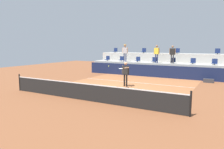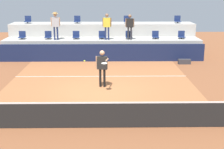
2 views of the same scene
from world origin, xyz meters
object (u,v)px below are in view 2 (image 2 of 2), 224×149
at_px(tennis_player, 102,65).
at_px(spectator_in_grey, 130,25).
at_px(stadium_chair_lower_far_left, 22,36).
at_px(stadium_chair_lower_mid_left, 76,36).
at_px(stadium_chair_lower_right, 156,36).
at_px(stadium_chair_upper_far_right, 178,20).
at_px(stadium_chair_lower_mid_right, 129,36).
at_px(stadium_chair_lower_center, 102,36).
at_px(stadium_chair_lower_left, 48,36).
at_px(stadium_chair_upper_right, 127,20).
at_px(spectator_in_white, 107,24).
at_px(spectator_with_hat, 55,23).
at_px(stadium_chair_lower_far_right, 182,35).
at_px(stadium_chair_upper_far_left, 28,20).
at_px(tennis_ball, 84,61).
at_px(equipment_bag, 184,62).
at_px(stadium_chair_upper_left, 77,20).

xyz_separation_m(tennis_player, spectator_in_grey, (1.70, 6.32, 1.16)).
height_order(stadium_chair_lower_far_left, stadium_chair_lower_mid_left, same).
distance_m(stadium_chair_lower_right, stadium_chair_upper_far_right, 2.69).
bearing_deg(stadium_chair_lower_mid_right, stadium_chair_lower_far_left, 180.00).
bearing_deg(stadium_chair_lower_center, stadium_chair_lower_left, 180.00).
height_order(stadium_chair_upper_right, spectator_in_white, spectator_in_white).
relative_size(stadium_chair_upper_far_right, spectator_with_hat, 0.29).
distance_m(stadium_chair_lower_left, stadium_chair_lower_center, 3.58).
distance_m(stadium_chair_upper_right, spectator_in_grey, 2.19).
distance_m(stadium_chair_lower_mid_right, stadium_chair_lower_far_right, 3.51).
distance_m(stadium_chair_lower_mid_left, spectator_in_white, 2.24).
xyz_separation_m(stadium_chair_lower_far_left, stadium_chair_upper_far_left, (0.00, 1.80, 0.85)).
bearing_deg(stadium_chair_upper_right, stadium_chair_lower_far_right, -26.89).
relative_size(stadium_chair_lower_left, stadium_chair_lower_mid_left, 1.00).
xyz_separation_m(stadium_chair_upper_far_left, tennis_ball, (4.66, -9.56, -0.81)).
xyz_separation_m(stadium_chair_lower_far_left, stadium_chair_lower_far_right, (10.59, 0.00, 0.00)).
height_order(stadium_chair_upper_right, equipment_bag, stadium_chair_upper_right).
relative_size(stadium_chair_lower_right, stadium_chair_lower_far_right, 1.00).
distance_m(tennis_player, tennis_ball, 1.36).
distance_m(stadium_chair_lower_left, equipment_bag, 8.99).
distance_m(stadium_chair_lower_mid_right, stadium_chair_upper_far_left, 7.35).
relative_size(stadium_chair_lower_far_right, spectator_in_grey, 0.32).
height_order(stadium_chair_lower_far_left, stadium_chair_upper_far_right, stadium_chair_upper_far_right).
relative_size(stadium_chair_upper_left, stadium_chair_upper_far_right, 1.00).
distance_m(stadium_chair_lower_far_left, spectator_with_hat, 2.50).
height_order(stadium_chair_lower_far_right, stadium_chair_upper_left, stadium_chair_upper_left).
height_order(stadium_chair_lower_mid_right, stadium_chair_upper_far_right, stadium_chair_upper_far_right).
bearing_deg(stadium_chair_lower_center, stadium_chair_upper_far_left, 161.21).
xyz_separation_m(stadium_chair_lower_left, tennis_player, (3.69, -6.70, -0.39)).
bearing_deg(stadium_chair_lower_far_left, stadium_chair_upper_far_right, 9.58).
distance_m(stadium_chair_lower_mid_right, tennis_player, 6.92).
distance_m(stadium_chair_lower_mid_left, stadium_chair_lower_far_right, 7.03).
height_order(stadium_chair_lower_left, stadium_chair_upper_far_right, stadium_chair_upper_far_right).
xyz_separation_m(stadium_chair_lower_left, stadium_chair_upper_far_right, (8.95, 1.80, 0.85)).
bearing_deg(stadium_chair_lower_right, stadium_chair_lower_far_left, 180.00).
height_order(stadium_chair_upper_right, tennis_ball, stadium_chair_upper_right).
bearing_deg(stadium_chair_lower_far_left, spectator_in_grey, -3.09).
height_order(stadium_chair_lower_far_left, stadium_chair_lower_far_right, same).
bearing_deg(tennis_player, stadium_chair_lower_far_right, 52.23).
distance_m(stadium_chair_upper_far_left, stadium_chair_upper_right, 7.04).
distance_m(stadium_chair_upper_far_left, spectator_in_white, 6.03).
bearing_deg(equipment_bag, spectator_in_white, 160.60).
height_order(stadium_chair_lower_mid_left, stadium_chair_lower_far_right, same).
distance_m(stadium_chair_lower_center, tennis_player, 6.71).
relative_size(stadium_chair_upper_far_left, spectator_with_hat, 0.29).
bearing_deg(stadium_chair_upper_right, stadium_chair_lower_right, -44.87).
relative_size(stadium_chair_lower_right, tennis_player, 0.30).
height_order(stadium_chair_lower_mid_left, stadium_chair_upper_far_right, stadium_chair_upper_far_right).
distance_m(spectator_in_grey, tennis_ball, 7.80).
bearing_deg(equipment_bag, stadium_chair_upper_right, 130.79).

